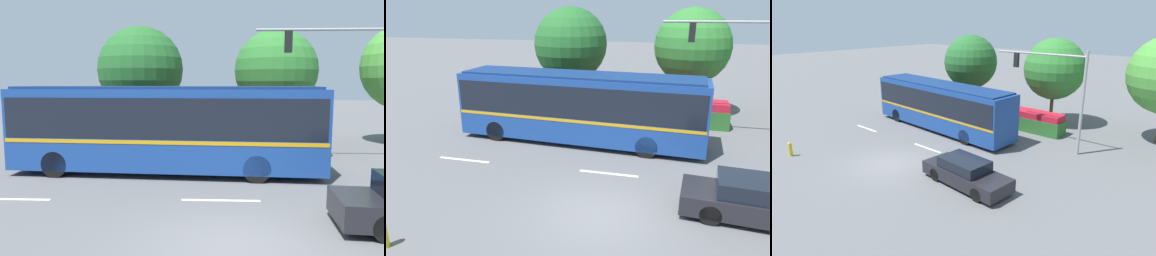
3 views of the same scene
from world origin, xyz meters
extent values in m
plane|color=#5B5B5E|center=(0.00, 0.00, 0.00)|extent=(140.00, 140.00, 0.00)
cube|color=navy|center=(-2.23, 6.51, 1.79)|extent=(12.14, 3.18, 3.08)
cube|color=black|center=(-2.23, 6.51, 2.28)|extent=(11.90, 3.21, 1.48)
cube|color=#C68C14|center=(-2.23, 6.51, 1.42)|extent=(12.02, 3.20, 0.14)
cube|color=black|center=(-8.25, 6.86, 2.16)|extent=(0.18, 2.11, 1.73)
cube|color=navy|center=(-2.23, 6.51, 3.38)|extent=(11.64, 2.96, 0.10)
cylinder|color=black|center=(-6.37, 5.66, 0.50)|extent=(1.02, 0.36, 1.00)
cylinder|color=black|center=(-6.24, 7.84, 0.50)|extent=(1.02, 0.36, 1.00)
cylinder|color=black|center=(1.18, 5.22, 0.50)|extent=(1.02, 0.36, 1.00)
cylinder|color=black|center=(1.31, 7.39, 0.50)|extent=(1.02, 0.36, 1.00)
cube|color=black|center=(4.94, 0.94, 0.50)|extent=(4.86, 2.16, 0.64)
cube|color=black|center=(4.82, 0.95, 1.09)|extent=(2.49, 1.75, 0.52)
cylinder|color=black|center=(6.46, 1.57, 0.33)|extent=(0.68, 0.28, 0.67)
cylinder|color=black|center=(6.33, 0.04, 0.33)|extent=(0.68, 0.28, 0.67)
cylinder|color=black|center=(3.59, 1.82, 0.33)|extent=(0.68, 0.28, 0.67)
cylinder|color=black|center=(3.46, 0.29, 0.33)|extent=(0.68, 0.28, 0.67)
cylinder|color=gray|center=(7.41, 8.36, 3.07)|extent=(0.18, 0.18, 6.14)
cylinder|color=gray|center=(4.43, 8.36, 5.80)|extent=(5.98, 0.12, 0.12)
cube|color=black|center=(2.82, 8.36, 5.30)|extent=(0.30, 0.22, 0.90)
cylinder|color=red|center=(2.82, 8.48, 5.60)|extent=(0.18, 0.02, 0.18)
cylinder|color=yellow|center=(2.82, 8.48, 5.30)|extent=(0.18, 0.02, 0.18)
cylinder|color=green|center=(2.82, 8.48, 5.00)|extent=(0.18, 0.02, 0.18)
cube|color=#286028|center=(1.47, 10.63, 0.51)|extent=(7.69, 1.38, 1.03)
cube|color=#B7192D|center=(1.47, 10.63, 1.25)|extent=(7.53, 1.31, 0.44)
cylinder|color=brown|center=(-4.25, 12.24, 1.32)|extent=(0.28, 0.28, 2.63)
sphere|color=#236028|center=(-4.25, 12.24, 4.29)|extent=(4.59, 4.59, 4.59)
cylinder|color=brown|center=(3.16, 13.16, 1.31)|extent=(0.26, 0.26, 2.61)
sphere|color=#2D752D|center=(3.16, 13.16, 4.26)|extent=(4.57, 4.57, 4.57)
cylinder|color=gold|center=(-5.39, -3.12, 0.35)|extent=(0.22, 0.22, 0.70)
sphere|color=gold|center=(-5.39, -3.12, 0.77)|extent=(0.18, 0.18, 0.18)
cube|color=silver|center=(-6.59, 2.91, 0.01)|extent=(2.40, 0.16, 0.01)
cube|color=silver|center=(-0.16, 3.10, 0.01)|extent=(2.40, 0.16, 0.01)
camera|label=1|loc=(-0.54, -7.84, 3.56)|focal=34.59mm
camera|label=2|loc=(1.89, -9.98, 6.23)|focal=33.46mm
camera|label=3|loc=(14.70, -10.47, 7.80)|focal=31.59mm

